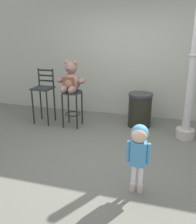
{
  "coord_description": "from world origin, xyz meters",
  "views": [
    {
      "loc": [
        0.91,
        -3.37,
        1.9
      ],
      "look_at": [
        -0.14,
        0.25,
        0.65
      ],
      "focal_mm": 38.34,
      "sensor_mm": 36.0,
      "label": 1
    }
  ],
  "objects_px": {
    "teddy_bear": "(71,80)",
    "bar_chair_empty": "(44,92)",
    "bar_stool_with_teddy": "(72,101)",
    "trash_bin": "(140,110)",
    "lamppost": "(191,84)",
    "child_walking": "(139,144)"
  },
  "relations": [
    {
      "from": "teddy_bear",
      "to": "bar_chair_empty",
      "type": "xyz_separation_m",
      "value": [
        -0.67,
        0.07,
        -0.3
      ]
    },
    {
      "from": "child_walking",
      "to": "bar_chair_empty",
      "type": "relative_size",
      "value": 0.76
    },
    {
      "from": "trash_bin",
      "to": "bar_chair_empty",
      "type": "distance_m",
      "value": 2.09
    },
    {
      "from": "teddy_bear",
      "to": "child_walking",
      "type": "bearing_deg",
      "value": -48.77
    },
    {
      "from": "bar_chair_empty",
      "to": "trash_bin",
      "type": "bearing_deg",
      "value": 9.49
    },
    {
      "from": "trash_bin",
      "to": "lamppost",
      "type": "relative_size",
      "value": 0.27
    },
    {
      "from": "lamppost",
      "to": "bar_chair_empty",
      "type": "distance_m",
      "value": 2.97
    },
    {
      "from": "bar_chair_empty",
      "to": "bar_stool_with_teddy",
      "type": "bearing_deg",
      "value": -3.23
    },
    {
      "from": "lamppost",
      "to": "bar_chair_empty",
      "type": "bearing_deg",
      "value": 179.29
    },
    {
      "from": "lamppost",
      "to": "bar_chair_empty",
      "type": "relative_size",
      "value": 2.26
    },
    {
      "from": "bar_chair_empty",
      "to": "teddy_bear",
      "type": "bearing_deg",
      "value": -5.72
    },
    {
      "from": "child_walking",
      "to": "lamppost",
      "type": "relative_size",
      "value": 0.34
    },
    {
      "from": "bar_stool_with_teddy",
      "to": "teddy_bear",
      "type": "xyz_separation_m",
      "value": [
        0.0,
        -0.03,
        0.44
      ]
    },
    {
      "from": "bar_stool_with_teddy",
      "to": "lamppost",
      "type": "bearing_deg",
      "value": 0.03
    },
    {
      "from": "trash_bin",
      "to": "lamppost",
      "type": "bearing_deg",
      "value": -22.63
    },
    {
      "from": "bar_chair_empty",
      "to": "child_walking",
      "type": "bearing_deg",
      "value": -39.81
    },
    {
      "from": "teddy_bear",
      "to": "child_walking",
      "type": "distance_m",
      "value": 2.46
    },
    {
      "from": "bar_stool_with_teddy",
      "to": "trash_bin",
      "type": "height_order",
      "value": "bar_stool_with_teddy"
    },
    {
      "from": "bar_stool_with_teddy",
      "to": "bar_chair_empty",
      "type": "distance_m",
      "value": 0.69
    },
    {
      "from": "teddy_bear",
      "to": "lamppost",
      "type": "bearing_deg",
      "value": 0.77
    },
    {
      "from": "bar_stool_with_teddy",
      "to": "trash_bin",
      "type": "distance_m",
      "value": 1.43
    },
    {
      "from": "child_walking",
      "to": "trash_bin",
      "type": "xyz_separation_m",
      "value": [
        -0.24,
        2.24,
        -0.28
      ]
    }
  ]
}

